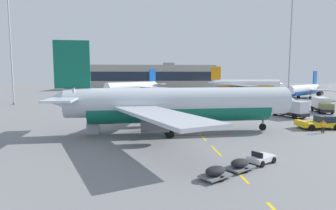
{
  "coord_description": "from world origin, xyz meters",
  "views": [
    {
      "loc": [
        10.29,
        -13.21,
        7.87
      ],
      "look_at": [
        13.68,
        22.12,
        4.04
      ],
      "focal_mm": 29.63,
      "sensor_mm": 36.0,
      "label": 1
    }
  ],
  "objects": [
    {
      "name": "baggage_train",
      "position": [
        18.35,
        8.36,
        0.52
      ],
      "size": [
        7.99,
        5.94,
        1.14
      ],
      "color": "silver",
      "rests_on": "ground"
    },
    {
      "name": "uld_cargo_container",
      "position": [
        3.74,
        24.62,
        0.8
      ],
      "size": [
        1.63,
        1.59,
        1.6
      ],
      "color": "#B7BCC6",
      "rests_on": "ground"
    },
    {
      "name": "airliner_far_right",
      "position": [
        55.67,
        105.31,
        3.76
      ],
      "size": [
        33.11,
        32.71,
        11.6
      ],
      "color": "white",
      "rests_on": "ground"
    },
    {
      "name": "pushback_tug",
      "position": [
        36.4,
        24.75,
        0.9
      ],
      "size": [
        6.01,
        3.21,
        2.08
      ],
      "color": "yellow",
      "rests_on": "ground"
    },
    {
      "name": "airliner_far_center",
      "position": [
        7.26,
        93.31,
        3.38
      ],
      "size": [
        24.07,
        25.95,
        10.45
      ],
      "color": "silver",
      "rests_on": "ground"
    },
    {
      "name": "ground_power_truck",
      "position": [
        48.21,
        41.59,
        1.65
      ],
      "size": [
        4.29,
        7.39,
        3.14
      ],
      "color": "black",
      "rests_on": "ground"
    },
    {
      "name": "terminal_satellite",
      "position": [
        15.35,
        144.55,
        6.63
      ],
      "size": [
        69.85,
        24.52,
        14.83
      ],
      "color": "#9E998E",
      "rests_on": "ground"
    },
    {
      "name": "ground_crew_worker",
      "position": [
        34.88,
        21.78,
        1.01
      ],
      "size": [
        0.67,
        0.35,
        1.76
      ],
      "color": "#232328",
      "rests_on": "ground"
    },
    {
      "name": "apron_light_mast_far",
      "position": [
        49.79,
        58.13,
        17.59
      ],
      "size": [
        1.8,
        1.8,
        28.77
      ],
      "color": "slate",
      "rests_on": "ground"
    },
    {
      "name": "catering_truck",
      "position": [
        38.03,
        35.9,
        1.65
      ],
      "size": [
        4.67,
        7.4,
        3.14
      ],
      "color": "black",
      "rests_on": "ground"
    },
    {
      "name": "airliner_mid_left",
      "position": [
        64.39,
        74.74,
        3.03
      ],
      "size": [
        23.77,
        21.94,
        9.36
      ],
      "color": "white",
      "rests_on": "ground"
    },
    {
      "name": "apron_paint_markings",
      "position": [
        18.0,
        36.73,
        0.0
      ],
      "size": [
        8.0,
        94.97,
        0.01
      ],
      "color": "yellow",
      "rests_on": "ground"
    },
    {
      "name": "airliner_foreground",
      "position": [
        15.01,
        23.67,
        3.95
      ],
      "size": [
        34.78,
        34.59,
        12.2
      ],
      "color": "silver",
      "rests_on": "ground"
    },
    {
      "name": "ground",
      "position": [
        40.0,
        40.0,
        0.0
      ],
      "size": [
        400.0,
        400.0,
        0.0
      ],
      "primitive_type": "plane",
      "color": "slate"
    },
    {
      "name": "apron_light_mast_near",
      "position": [
        -23.74,
        64.13,
        18.5
      ],
      "size": [
        1.8,
        1.8,
        30.48
      ],
      "color": "slate",
      "rests_on": "ground"
    }
  ]
}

